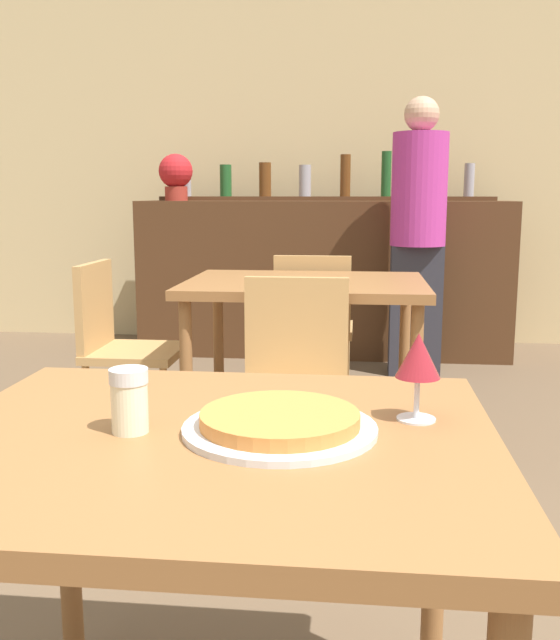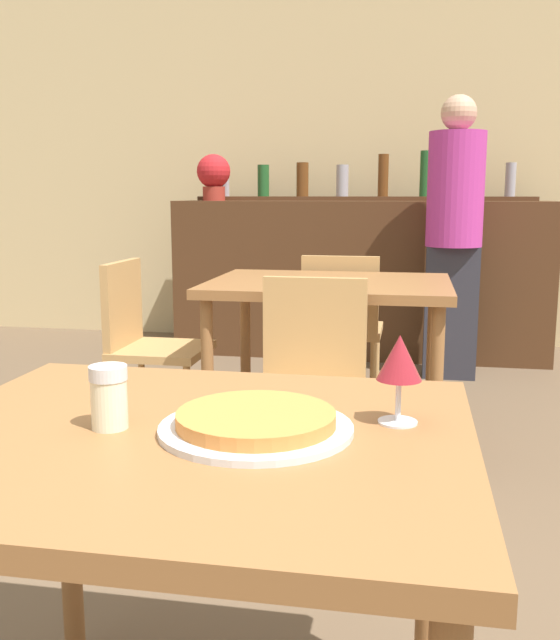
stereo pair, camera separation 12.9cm
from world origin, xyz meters
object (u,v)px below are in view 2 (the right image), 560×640
Objects in this scene: chair_far_side_left at (146,338)px; potted_plant at (214,175)px; person_standing at (454,228)px; pizza_tray at (256,423)px; chair_far_side_front at (310,377)px; chair_far_side_back at (342,322)px; wine_glass at (399,360)px; cheese_shaker at (109,397)px.

potted_plant is at bearing 6.75° from chair_far_side_left.
person_standing is 5.24× the size of potted_plant.
pizza_tray is (0.93, -1.87, 0.26)m from chair_far_side_left.
chair_far_side_back is at bearing 90.00° from chair_far_side_front.
pizza_tray is at bearing -85.99° from chair_far_side_front.
wine_glass is (1.16, -1.77, 0.36)m from chair_far_side_left.
cheese_shaker is (-0.16, -2.46, 0.30)m from chair_far_side_back.
wine_glass is at bearing -69.74° from potted_plant.
chair_far_side_left is 2.15m from wine_glass.
chair_far_side_front is at bearing 83.04° from cheese_shaker.
pizza_tray is 0.27m from wine_glass.
pizza_tray is at bearing 5.80° from cheese_shaker.
cheese_shaker is 0.70× the size of wine_glass.
person_standing reaches higher than potted_plant.
chair_far_side_back is 1.00× the size of chair_far_side_left.
potted_plant is at bearing 103.10° from cheese_shaker.
chair_far_side_left is 2.10m from pizza_tray.
chair_far_side_left is 2.03m from cheese_shaker.
potted_plant reaches higher than wine_glass.
chair_far_side_front is 1.00× the size of chair_far_side_back.
chair_far_side_front is at bearing -124.15° from chair_far_side_left.
chair_far_side_left is 2.56× the size of potted_plant.
chair_far_side_back is at bearing 92.15° from pizza_tray.
potted_plant is (-1.16, 3.89, 0.52)m from pizza_tray.
chair_far_side_left is at bearing 116.35° from pizza_tray.
chair_far_side_back is 1.97m from potted_plant.
chair_far_side_left is 5.28× the size of wine_glass.
cheese_shaker reaches higher than pizza_tray.
pizza_tray is at bearing -73.33° from potted_plant.
potted_plant reaches higher than chair_far_side_front.
person_standing is 3.27m from wine_glass.
cheese_shaker is at bearing -96.96° from chair_far_side_front.
person_standing is at bearing -17.68° from potted_plant.
cheese_shaker is (-0.25, -0.03, 0.04)m from pizza_tray.
potted_plant is at bearing -53.57° from chair_far_side_back.
person_standing reaches higher than wine_glass.
person_standing reaches higher than chair_far_side_back.
pizza_tray is at bearing 92.15° from chair_far_side_back.
chair_far_side_back is 7.57× the size of cheese_shaker.
chair_far_side_back is 2.56× the size of potted_plant.
chair_far_side_front is 1.37m from cheese_shaker.
person_standing is at bearing 81.55° from pizza_tray.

